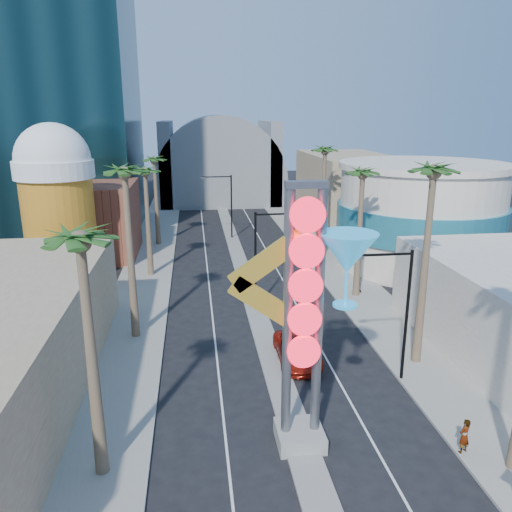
{
  "coord_description": "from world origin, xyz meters",
  "views": [
    {
      "loc": [
        -4.64,
        -17.1,
        15.21
      ],
      "look_at": [
        0.04,
        19.99,
        4.51
      ],
      "focal_mm": 35.0,
      "sensor_mm": 36.0,
      "label": 1
    }
  ],
  "objects_px": {
    "red_pickup": "(297,350)",
    "pedestrian_b": "(357,283)",
    "pedestrian_a": "(464,436)",
    "neon_sign": "(322,300)"
  },
  "relations": [
    {
      "from": "neon_sign",
      "to": "pedestrian_b",
      "type": "xyz_separation_m",
      "value": [
        8.51,
        19.74,
        -6.34
      ]
    },
    {
      "from": "red_pickup",
      "to": "pedestrian_a",
      "type": "height_order",
      "value": "pedestrian_a"
    },
    {
      "from": "neon_sign",
      "to": "pedestrian_a",
      "type": "height_order",
      "value": "neon_sign"
    },
    {
      "from": "red_pickup",
      "to": "pedestrian_b",
      "type": "height_order",
      "value": "pedestrian_b"
    },
    {
      "from": "neon_sign",
      "to": "pedestrian_b",
      "type": "bearing_deg",
      "value": 66.67
    },
    {
      "from": "neon_sign",
      "to": "red_pickup",
      "type": "distance_m",
      "value": 10.45
    },
    {
      "from": "pedestrian_b",
      "to": "pedestrian_a",
      "type": "bearing_deg",
      "value": 94.92
    },
    {
      "from": "neon_sign",
      "to": "pedestrian_a",
      "type": "bearing_deg",
      "value": -15.04
    },
    {
      "from": "neon_sign",
      "to": "pedestrian_a",
      "type": "relative_size",
      "value": 7.33
    },
    {
      "from": "pedestrian_a",
      "to": "pedestrian_b",
      "type": "relative_size",
      "value": 1.05
    }
  ]
}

